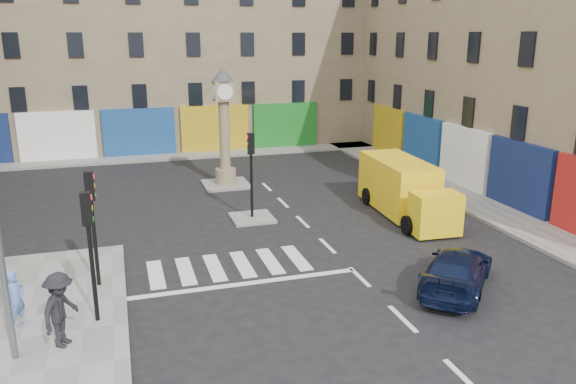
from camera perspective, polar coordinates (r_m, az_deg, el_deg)
name	(u,v)px	position (r m, az deg, el deg)	size (l,w,h in m)	color
ground	(372,290)	(18.30, 8.56, -9.78)	(120.00, 120.00, 0.00)	black
sidewalk_right	(441,187)	(30.56, 15.31, 0.46)	(2.60, 30.00, 0.15)	gray
sidewalk_far	(173,156)	(37.97, -11.65, 3.62)	(32.00, 2.40, 0.15)	gray
island_near	(252,218)	(24.69, -3.66, -2.64)	(1.80, 1.80, 0.12)	gray
island_far	(226,184)	(30.32, -6.31, 0.79)	(2.40, 2.40, 0.12)	gray
building_right	(559,31)	(33.40, 25.83, 14.52)	(10.00, 30.00, 16.00)	#90825E
building_far	(158,25)	(42.96, -13.11, 16.23)	(32.00, 10.00, 17.00)	#8A785C
traffic_light_left_near	(89,237)	(15.92, -19.53, -4.29)	(0.28, 0.22, 3.70)	black
traffic_light_left_far	(92,211)	(18.20, -19.30, -1.80)	(0.28, 0.22, 3.70)	black
traffic_light_island	(251,162)	(24.02, -3.76, 3.10)	(0.28, 0.22, 3.70)	black
clock_pillar	(224,120)	(29.62, -6.51, 7.32)	(1.20, 1.20, 6.10)	#90825E
navy_sedan	(457,270)	(18.69, 16.77, -7.60)	(1.79, 4.40, 1.28)	black
yellow_van	(404,189)	(25.52, 11.71, 0.30)	(2.50, 6.63, 2.38)	yellow
pedestrian_blue	(16,299)	(17.04, -25.92, -9.76)	(0.58, 0.38, 1.59)	#587FCA
pedestrian_dark	(60,310)	(15.52, -22.11, -11.02)	(1.28, 0.74, 1.99)	black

